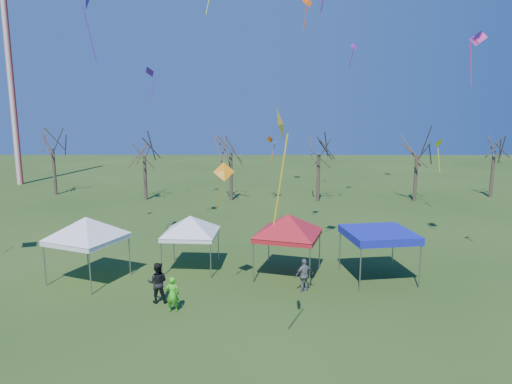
% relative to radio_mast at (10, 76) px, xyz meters
% --- Properties ---
extents(ground, '(140.00, 140.00, 0.00)m').
position_rel_radio_mast_xyz_m(ground, '(28.00, -34.00, -12.50)').
color(ground, '#264416').
rests_on(ground, ground).
extents(radio_mast, '(0.70, 0.70, 25.00)m').
position_rel_radio_mast_xyz_m(radio_mast, '(0.00, 0.00, 0.00)').
color(radio_mast, silver).
rests_on(radio_mast, ground).
extents(tree_0, '(3.83, 3.83, 8.44)m').
position_rel_radio_mast_xyz_m(tree_0, '(7.15, -6.62, -6.01)').
color(tree_0, '#3D2D21').
rests_on(tree_0, ground).
extents(tree_1, '(3.42, 3.42, 7.54)m').
position_rel_radio_mast_xyz_m(tree_1, '(17.23, -9.35, -6.71)').
color(tree_1, '#3D2D21').
rests_on(tree_1, ground).
extents(tree_2, '(3.71, 3.71, 8.18)m').
position_rel_radio_mast_xyz_m(tree_2, '(25.63, -9.62, -6.21)').
color(tree_2, '#3D2D21').
rests_on(tree_2, ground).
extents(tree_3, '(3.59, 3.59, 7.91)m').
position_rel_radio_mast_xyz_m(tree_3, '(34.03, -9.96, -6.42)').
color(tree_3, '#3D2D21').
rests_on(tree_3, ground).
extents(tree_4, '(3.58, 3.58, 7.89)m').
position_rel_radio_mast_xyz_m(tree_4, '(43.36, -10.00, -6.44)').
color(tree_4, '#3D2D21').
rests_on(tree_4, ground).
extents(tree_5, '(3.39, 3.39, 7.46)m').
position_rel_radio_mast_xyz_m(tree_5, '(51.72, -7.93, -6.77)').
color(tree_5, '#3D2D21').
rests_on(tree_5, ground).
extents(tent_white_west, '(4.06, 4.06, 3.87)m').
position_rel_radio_mast_xyz_m(tent_white_west, '(19.56, -30.91, -9.38)').
color(tent_white_west, gray).
rests_on(tent_white_west, ground).
extents(tent_white_mid, '(3.95, 3.95, 3.49)m').
position_rel_radio_mast_xyz_m(tent_white_mid, '(24.59, -29.19, -9.69)').
color(tent_white_mid, gray).
rests_on(tent_white_mid, ground).
extents(tent_red, '(4.20, 4.20, 3.87)m').
position_rel_radio_mast_xyz_m(tent_red, '(29.84, -30.18, -9.38)').
color(tent_red, gray).
rests_on(tent_red, ground).
extents(tent_blue, '(3.73, 3.73, 2.58)m').
position_rel_radio_mast_xyz_m(tent_blue, '(34.48, -30.62, -10.13)').
color(tent_blue, gray).
rests_on(tent_blue, ground).
extents(person_dark, '(0.94, 0.74, 1.88)m').
position_rel_radio_mast_xyz_m(person_dark, '(23.71, -33.63, -11.56)').
color(person_dark, black).
rests_on(person_dark, ground).
extents(person_grey, '(1.05, 0.75, 1.65)m').
position_rel_radio_mast_xyz_m(person_grey, '(30.52, -32.34, -11.68)').
color(person_grey, slate).
rests_on(person_grey, ground).
extents(person_green, '(0.62, 0.45, 1.58)m').
position_rel_radio_mast_xyz_m(person_green, '(24.56, -34.59, -11.71)').
color(person_green, '#42CF21').
rests_on(person_green, ground).
extents(kite_1, '(1.02, 0.73, 2.14)m').
position_rel_radio_mast_xyz_m(kite_1, '(26.76, -33.30, -6.53)').
color(kite_1, orange).
rests_on(kite_1, ground).
extents(kite_22, '(0.94, 0.90, 2.55)m').
position_rel_radio_mast_xyz_m(kite_22, '(29.39, -10.69, -6.62)').
color(kite_22, '#E34E0B').
rests_on(kite_22, ground).
extents(kite_19, '(0.97, 0.87, 2.17)m').
position_rel_radio_mast_xyz_m(kite_19, '(36.59, -12.12, 1.56)').
color(kite_19, purple).
rests_on(kite_19, ground).
extents(kite_5, '(0.50, 1.11, 3.51)m').
position_rel_radio_mast_xyz_m(kite_5, '(28.97, -39.87, -4.31)').
color(kite_5, gold).
rests_on(kite_5, ground).
extents(kite_18, '(0.90, 0.81, 2.00)m').
position_rel_radio_mast_xyz_m(kite_18, '(31.11, -25.52, 2.27)').
color(kite_18, '#E9500C').
rests_on(kite_18, ground).
extents(kite_17, '(1.05, 1.08, 2.92)m').
position_rel_radio_mast_xyz_m(kite_17, '(39.84, -28.21, -0.16)').
color(kite_17, '#EB3495').
rests_on(kite_17, ground).
extents(kite_13, '(1.24, 1.14, 2.66)m').
position_rel_radio_mast_xyz_m(kite_13, '(18.83, -12.36, -0.57)').
color(kite_13, '#651AB6').
rests_on(kite_13, ground).
extents(kite_12, '(1.13, 1.02, 2.92)m').
position_rel_radio_mast_xyz_m(kite_12, '(43.30, -15.15, -6.57)').
color(kite_12, yellow).
rests_on(kite_12, ground).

